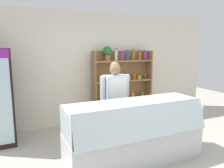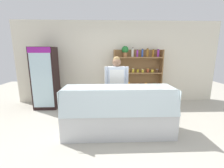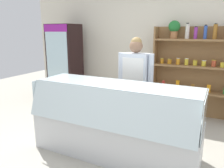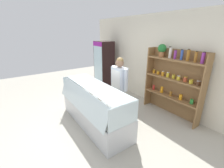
{
  "view_description": "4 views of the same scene",
  "coord_description": "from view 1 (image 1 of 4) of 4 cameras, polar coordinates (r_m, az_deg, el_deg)",
  "views": [
    {
      "loc": [
        -1.89,
        -2.88,
        1.87
      ],
      "look_at": [
        -0.24,
        0.7,
        1.2
      ],
      "focal_mm": 35.0,
      "sensor_mm": 36.0,
      "label": 1
    },
    {
      "loc": [
        -0.39,
        -2.89,
        1.7
      ],
      "look_at": [
        -0.26,
        0.4,
        1.0
      ],
      "focal_mm": 24.0,
      "sensor_mm": 36.0,
      "label": 2
    },
    {
      "loc": [
        1.08,
        -2.47,
        1.68
      ],
      "look_at": [
        -0.41,
        0.52,
        0.88
      ],
      "focal_mm": 35.0,
      "sensor_mm": 36.0,
      "label": 3
    },
    {
      "loc": [
        2.77,
        -1.47,
        2.2
      ],
      "look_at": [
        -0.14,
        0.57,
        0.95
      ],
      "focal_mm": 24.0,
      "sensor_mm": 36.0,
      "label": 4
    }
  ],
  "objects": [
    {
      "name": "shop_clerk",
      "position": [
        4.18,
        0.82,
        -3.24
      ],
      "size": [
        0.6,
        0.25,
        1.6
      ],
      "color": "#4C4233",
      "rests_on": "ground"
    },
    {
      "name": "deli_display_case",
      "position": [
        3.74,
        5.78,
        -15.07
      ],
      "size": [
        2.26,
        0.79,
        1.01
      ],
      "color": "silver",
      "rests_on": "ground"
    },
    {
      "name": "ground_plane",
      "position": [
        3.92,
        7.89,
        -18.99
      ],
      "size": [
        12.0,
        12.0,
        0.0
      ],
      "primitive_type": "plane",
      "color": "#B7B2A3"
    },
    {
      "name": "back_wall",
      "position": [
        5.49,
        -4.49,
        4.13
      ],
      "size": [
        6.8,
        0.1,
        2.7
      ],
      "primitive_type": "cube",
      "color": "silver",
      "rests_on": "ground"
    },
    {
      "name": "shelving_unit",
      "position": [
        5.55,
        2.43,
        1.04
      ],
      "size": [
        1.58,
        0.29,
        1.89
      ],
      "color": "olive",
      "rests_on": "ground"
    }
  ]
}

